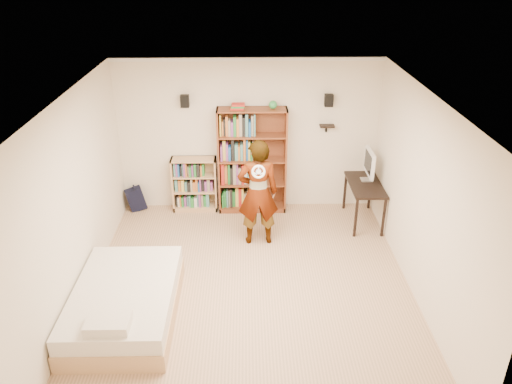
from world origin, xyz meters
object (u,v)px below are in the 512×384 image
computer_desk (363,203)px  person (258,193)px  tall_bookshelf (252,161)px  low_bookshelf (195,184)px  daybed (125,298)px

computer_desk → person: (-1.82, -0.61, 0.51)m
tall_bookshelf → person: bearing=-86.2°
computer_desk → person: 1.99m
low_bookshelf → daybed: 3.02m
tall_bookshelf → person: 1.11m
tall_bookshelf → person: (0.07, -1.11, -0.07)m
tall_bookshelf → computer_desk: (1.90, -0.50, -0.58)m
daybed → computer_desk: bearing=34.2°
tall_bookshelf → low_bookshelf: (-1.03, 0.03, -0.45)m
tall_bookshelf → daybed: size_ratio=0.97×
tall_bookshelf → person: size_ratio=1.08×
tall_bookshelf → daybed: 3.42m
low_bookshelf → computer_desk: 2.98m
person → low_bookshelf: bearing=-49.8°
low_bookshelf → daybed: (-0.63, -2.94, -0.21)m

